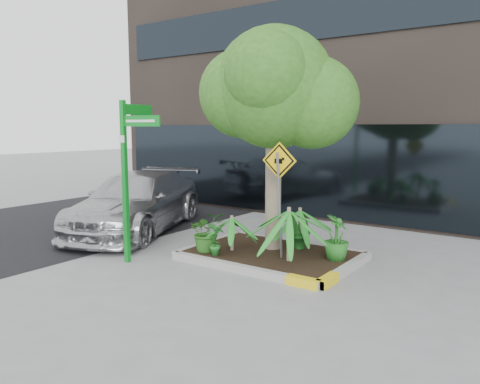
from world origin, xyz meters
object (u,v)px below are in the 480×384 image
Objects in this scene: street_sign_post at (129,164)px; cattle_sign at (279,181)px; tree at (275,88)px; parked_car at (137,202)px.

street_sign_post reaches higher than cattle_sign.
street_sign_post is at bearing -134.95° from tree.
parked_car is at bearing -179.69° from tree.
tree is 1.95m from cattle_sign.
cattle_sign reaches higher than parked_car.
parked_car is at bearing 127.82° from street_sign_post.
cattle_sign is at bearing -51.93° from tree.
tree reaches higher than street_sign_post.
tree is 0.91× the size of parked_car.
tree is at bearing 37.53° from street_sign_post.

